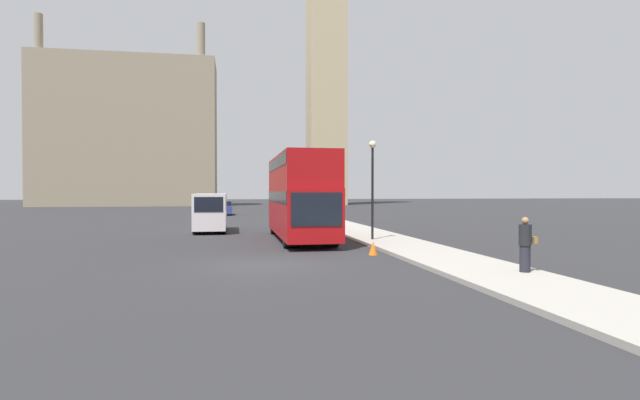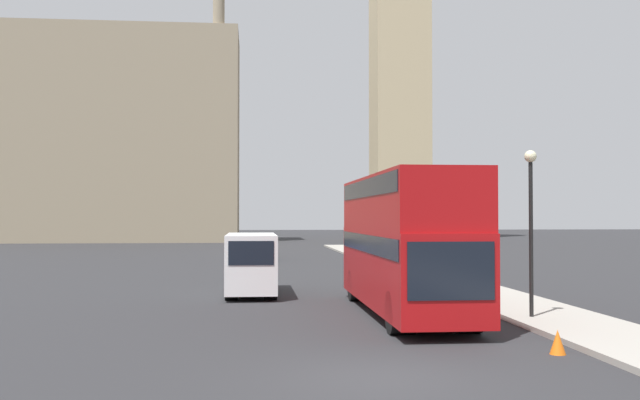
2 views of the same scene
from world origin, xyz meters
name	(u,v)px [view 1 (image 1 of 2)]	position (x,y,z in m)	size (l,w,h in m)	color
ground_plane	(266,264)	(0.00, 0.00, 0.00)	(300.00, 300.00, 0.00)	#28282B
sidewalk_strip	(443,258)	(6.53, 0.00, 0.07)	(3.06, 120.00, 0.15)	#9E998E
clock_tower	(326,9)	(16.66, 77.23, 37.57)	(7.47, 7.64, 73.38)	tan
building_block_distant	(129,133)	(-19.42, 76.34, 13.00)	(30.54, 11.48, 31.64)	gray
red_double_decker_bus	(300,193)	(2.31, 8.54, 2.44)	(2.49, 10.70, 4.36)	#A80F11
white_van	(211,211)	(-2.50, 14.68, 1.29)	(1.95, 5.56, 2.39)	white
pedestrian	(525,245)	(7.37, -3.89, 0.96)	(0.52, 0.36, 1.62)	#23232D
street_lamp	(373,173)	(5.72, 6.68, 3.44)	(0.36, 0.36, 4.90)	black
parked_sedan	(224,209)	(-2.06, 37.71, 0.69)	(1.74, 4.74, 1.49)	navy
traffic_cone	(373,248)	(4.36, 1.82, 0.28)	(0.36, 0.36, 0.55)	orange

